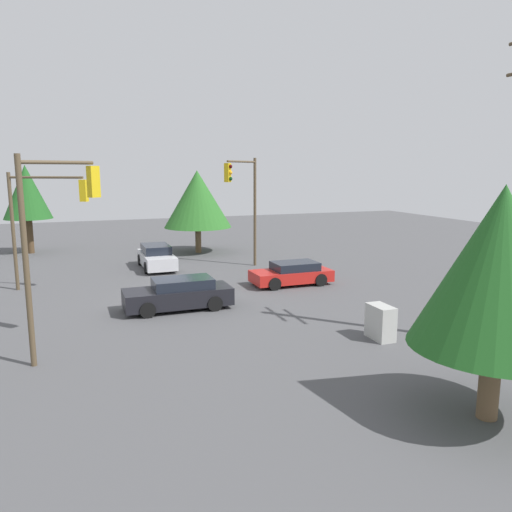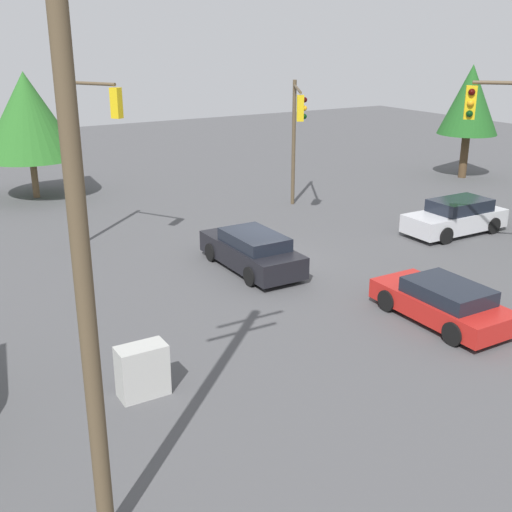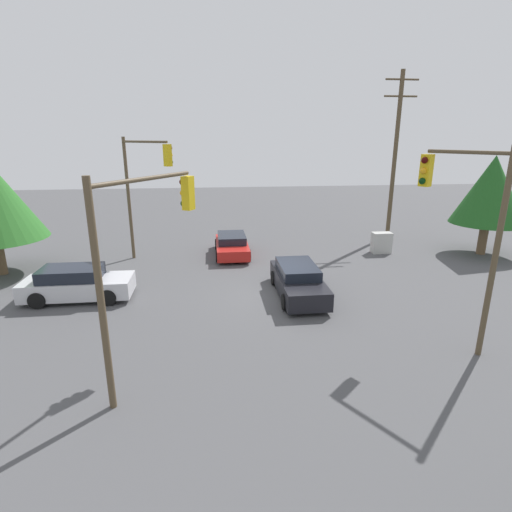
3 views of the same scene
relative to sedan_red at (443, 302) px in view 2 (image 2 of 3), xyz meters
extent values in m
plane|color=#4C4C4F|center=(1.74, -6.70, -0.60)|extent=(80.00, 80.00, 0.00)
cube|color=red|center=(0.00, -0.05, -0.12)|extent=(1.83, 4.26, 0.60)
cube|color=black|center=(0.00, 0.16, 0.40)|extent=(1.61, 2.34, 0.43)
cylinder|color=black|center=(0.87, -1.37, -0.27)|extent=(0.22, 0.67, 0.67)
cylinder|color=black|center=(-0.87, -1.37, -0.27)|extent=(0.22, 0.67, 0.67)
cylinder|color=black|center=(0.87, 1.27, -0.27)|extent=(0.22, 0.67, 0.67)
cylinder|color=black|center=(-0.87, 1.27, -0.27)|extent=(0.22, 0.67, 0.67)
cube|color=silver|center=(-6.96, -6.04, -0.03)|extent=(4.52, 1.79, 0.75)
cube|color=black|center=(-7.19, -6.04, 0.59)|extent=(2.48, 1.57, 0.51)
cylinder|color=black|center=(-5.56, -5.20, -0.25)|extent=(0.70, 0.22, 0.70)
cylinder|color=black|center=(-5.56, -6.89, -0.25)|extent=(0.70, 0.22, 0.70)
cylinder|color=black|center=(-8.36, -5.20, -0.25)|extent=(0.70, 0.22, 0.70)
cylinder|color=black|center=(-8.36, -6.89, -0.25)|extent=(0.70, 0.22, 0.70)
cube|color=black|center=(2.56, -6.70, -0.04)|extent=(1.80, 4.68, 0.76)
cube|color=black|center=(2.56, -6.47, 0.56)|extent=(1.58, 2.57, 0.44)
cylinder|color=black|center=(3.42, -8.16, -0.27)|extent=(0.22, 0.67, 0.67)
cylinder|color=black|center=(1.71, -8.16, -0.27)|extent=(0.22, 0.67, 0.67)
cylinder|color=black|center=(3.42, -5.25, -0.27)|extent=(0.22, 0.67, 0.67)
cylinder|color=black|center=(1.71, -5.25, -0.27)|extent=(0.22, 0.67, 0.67)
cylinder|color=brown|center=(-3.87, -13.67, 2.38)|extent=(0.18, 0.18, 5.96)
cylinder|color=brown|center=(-2.86, -11.96, 5.11)|extent=(2.11, 3.48, 0.12)
cube|color=gold|center=(-1.86, -10.25, 4.48)|extent=(0.41, 0.43, 1.05)
sphere|color=#360503|center=(-2.01, -10.16, 4.82)|extent=(0.22, 0.22, 0.22)
sphere|color=orange|center=(-2.01, -10.16, 4.48)|extent=(0.22, 0.22, 0.22)
sphere|color=black|center=(-2.01, -10.16, 4.15)|extent=(0.22, 0.22, 0.22)
cube|color=gold|center=(-3.18, -2.56, 5.31)|extent=(0.44, 0.44, 1.05)
sphere|color=#360503|center=(-3.05, -2.44, 5.64)|extent=(0.22, 0.22, 0.22)
sphere|color=orange|center=(-3.05, -2.44, 5.31)|extent=(0.22, 0.22, 0.22)
sphere|color=black|center=(-3.05, -2.44, 4.97)|extent=(0.22, 0.22, 0.22)
cylinder|color=brown|center=(7.32, -12.29, 2.69)|extent=(0.18, 0.18, 6.58)
cylinder|color=brown|center=(6.65, -11.21, 5.73)|extent=(1.43, 2.22, 0.12)
cube|color=gold|center=(5.99, -10.14, 5.10)|extent=(0.42, 0.44, 1.05)
sphere|color=#360503|center=(5.84, -10.23, 5.44)|extent=(0.22, 0.22, 0.22)
sphere|color=orange|center=(5.84, -10.23, 5.10)|extent=(0.22, 0.22, 0.22)
sphere|color=black|center=(5.84, -10.23, 4.77)|extent=(0.22, 0.22, 0.22)
cylinder|color=brown|center=(11.18, 3.32, 4.83)|extent=(0.28, 0.28, 10.87)
cube|color=#B2B2AD|center=(9.01, -0.60, 0.03)|extent=(1.14, 0.63, 1.26)
cylinder|color=brown|center=(6.76, -21.52, 0.42)|extent=(0.33, 0.33, 2.05)
cone|color=#286623|center=(6.76, -21.52, 3.56)|extent=(4.88, 4.88, 4.23)
cylinder|color=#4C3823|center=(-15.89, -13.76, 0.67)|extent=(0.46, 0.46, 2.54)
cone|color=#1E561E|center=(-15.89, -13.76, 3.86)|extent=(3.37, 3.37, 3.86)
camera|label=1|loc=(23.74, -10.95, 5.55)|focal=35.00mm
camera|label=2|loc=(13.43, 12.02, 7.39)|focal=45.00mm
camera|label=3|loc=(-1.16, -22.91, 6.18)|focal=28.00mm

